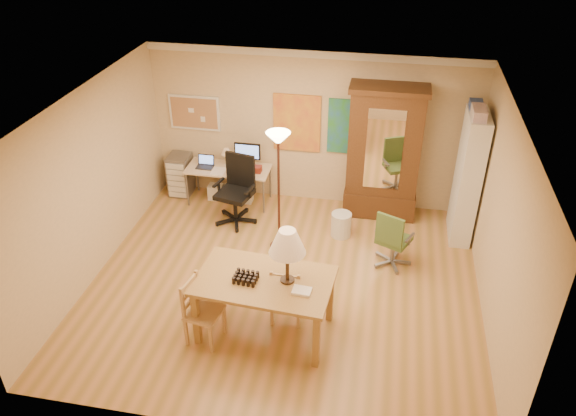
% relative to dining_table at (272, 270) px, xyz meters
% --- Properties ---
extents(floor, '(5.50, 5.50, 0.00)m').
position_rel_dining_table_xyz_m(floor, '(-0.05, 0.95, -0.99)').
color(floor, olive).
rests_on(floor, ground).
extents(crown_molding, '(5.50, 0.08, 0.12)m').
position_rel_dining_table_xyz_m(crown_molding, '(-0.05, 3.41, 1.65)').
color(crown_molding, white).
rests_on(crown_molding, floor).
extents(corkboard, '(0.90, 0.04, 0.62)m').
position_rel_dining_table_xyz_m(corkboard, '(-2.10, 3.42, 0.51)').
color(corkboard, '#AB8150').
rests_on(corkboard, floor).
extents(art_panel_left, '(0.80, 0.04, 1.00)m').
position_rel_dining_table_xyz_m(art_panel_left, '(-0.30, 3.42, 0.46)').
color(art_panel_left, yellow).
rests_on(art_panel_left, floor).
extents(art_panel_right, '(0.75, 0.04, 0.95)m').
position_rel_dining_table_xyz_m(art_panel_right, '(0.60, 3.42, 0.46)').
color(art_panel_right, teal).
rests_on(art_panel_right, floor).
extents(dining_table, '(1.74, 1.12, 1.57)m').
position_rel_dining_table_xyz_m(dining_table, '(0.00, 0.00, 0.00)').
color(dining_table, brown).
rests_on(dining_table, floor).
extents(ladder_chair_back, '(0.41, 0.39, 0.87)m').
position_rel_dining_table_xyz_m(ladder_chair_back, '(0.14, 0.24, -0.59)').
color(ladder_chair_back, tan).
rests_on(ladder_chair_back, floor).
extents(ladder_chair_left, '(0.47, 0.49, 0.91)m').
position_rel_dining_table_xyz_m(ladder_chair_left, '(-0.84, -0.29, -0.57)').
color(ladder_chair_left, tan).
rests_on(ladder_chair_left, floor).
extents(torchiere_lamp, '(0.36, 0.36, 1.96)m').
position_rel_dining_table_xyz_m(torchiere_lamp, '(-0.30, 1.85, 0.58)').
color(torchiere_lamp, '#402019').
rests_on(torchiere_lamp, floor).
extents(computer_desk, '(1.46, 0.64, 1.10)m').
position_rel_dining_table_xyz_m(computer_desk, '(-1.42, 3.10, -0.59)').
color(computer_desk, tan).
rests_on(computer_desk, floor).
extents(office_chair_black, '(0.72, 0.72, 1.16)m').
position_rel_dining_table_xyz_m(office_chair_black, '(-1.15, 2.47, -0.68)').
color(office_chair_black, black).
rests_on(office_chair_black, floor).
extents(office_chair_green, '(0.58, 0.58, 0.95)m').
position_rel_dining_table_xyz_m(office_chair_green, '(1.44, 1.70, -0.74)').
color(office_chair_green, slate).
rests_on(office_chair_green, floor).
extents(drawer_cart, '(0.38, 0.45, 0.75)m').
position_rel_dining_table_xyz_m(drawer_cart, '(-2.39, 3.18, -0.62)').
color(drawer_cart, slate).
rests_on(drawer_cart, floor).
extents(armoire, '(1.24, 0.59, 2.28)m').
position_rel_dining_table_xyz_m(armoire, '(1.19, 3.18, -0.00)').
color(armoire, '#3C2410').
rests_on(armoire, floor).
extents(bookshelf, '(0.31, 0.84, 2.09)m').
position_rel_dining_table_xyz_m(bookshelf, '(2.50, 2.75, 0.05)').
color(bookshelf, white).
rests_on(bookshelf, floor).
extents(wastebin, '(0.33, 0.33, 0.41)m').
position_rel_dining_table_xyz_m(wastebin, '(0.62, 2.35, -0.79)').
color(wastebin, silver).
rests_on(wastebin, floor).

